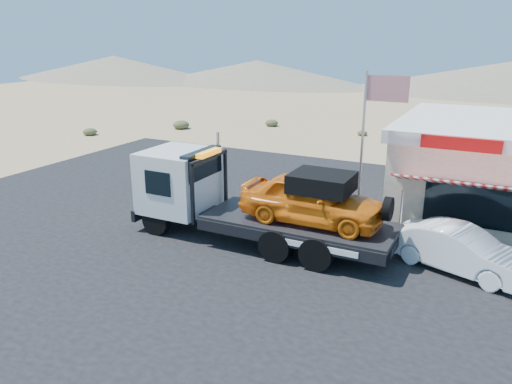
{
  "coord_description": "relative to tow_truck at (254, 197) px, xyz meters",
  "views": [
    {
      "loc": [
        9.31,
        -13.17,
        7.22
      ],
      "look_at": [
        1.16,
        2.91,
        1.5
      ],
      "focal_mm": 35.0,
      "sensor_mm": 36.0,
      "label": 1
    }
  ],
  "objects": [
    {
      "name": "flagpole",
      "position": [
        3.31,
        2.69,
        2.06
      ],
      "size": [
        1.55,
        0.1,
        6.0
      ],
      "color": "#99999E",
      "rests_on": "asphalt_lot"
    },
    {
      "name": "ground",
      "position": [
        -1.62,
        -1.81,
        -1.7
      ],
      "size": [
        120.0,
        120.0,
        0.0
      ],
      "primitive_type": "plane",
      "color": "#9D8359",
      "rests_on": "ground"
    },
    {
      "name": "asphalt_lot",
      "position": [
        0.38,
        1.19,
        -1.69
      ],
      "size": [
        32.0,
        24.0,
        0.02
      ],
      "primitive_type": "cube",
      "color": "black",
      "rests_on": "ground"
    },
    {
      "name": "desert_scrub",
      "position": [
        -16.79,
        7.73,
        -1.4
      ],
      "size": [
        22.94,
        31.62,
        0.69
      ],
      "color": "#384022",
      "rests_on": "ground"
    },
    {
      "name": "distant_hills",
      "position": [
        -11.39,
        53.33,
        0.18
      ],
      "size": [
        126.0,
        48.0,
        4.2
      ],
      "color": "#726B59",
      "rests_on": "ground"
    },
    {
      "name": "white_sedan",
      "position": [
        6.92,
        0.79,
        -0.97
      ],
      "size": [
        4.59,
        2.83,
        1.43
      ],
      "primitive_type": "imported",
      "rotation": [
        0.0,
        0.0,
        1.24
      ],
      "color": "white",
      "rests_on": "asphalt_lot"
    },
    {
      "name": "tow_truck",
      "position": [
        0.0,
        0.0,
        0.0
      ],
      "size": [
        9.47,
        2.81,
        3.17
      ],
      "color": "black",
      "rests_on": "asphalt_lot"
    }
  ]
}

